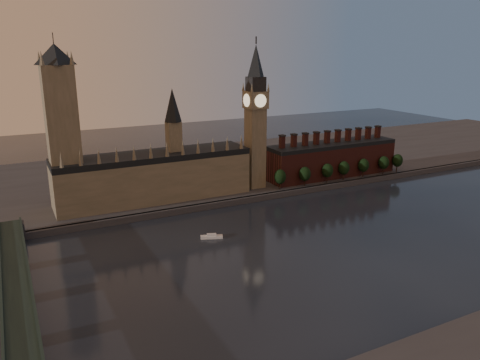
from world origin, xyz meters
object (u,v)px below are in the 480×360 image
object	(u,v)px
victoria_tower	(62,125)
river_boat	(212,236)
big_ben	(255,116)
westminster_bridge	(19,309)

from	to	relation	value
victoria_tower	river_boat	size ratio (longest dim) A/B	8.41
big_ben	river_boat	bearing A→B (deg)	-134.02
big_ben	river_boat	size ratio (longest dim) A/B	8.33
victoria_tower	westminster_bridge	distance (m)	133.21
big_ben	westminster_bridge	world-z (taller)	big_ben
westminster_bridge	river_boat	xyz separation A→B (m)	(100.50, 45.95, -6.49)
big_ben	westminster_bridge	size ratio (longest dim) A/B	0.54
river_boat	westminster_bridge	bearing A→B (deg)	-134.59
victoria_tower	big_ben	xyz separation A→B (m)	(130.00, -5.00, -2.26)
river_boat	big_ben	bearing A→B (deg)	66.83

